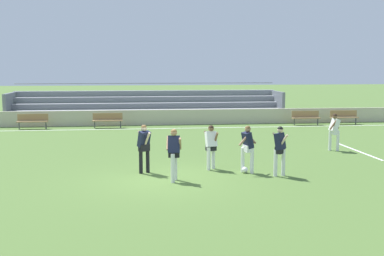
{
  "coord_description": "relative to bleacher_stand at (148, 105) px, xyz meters",
  "views": [
    {
      "loc": [
        -0.82,
        -15.26,
        3.72
      ],
      "look_at": [
        1.32,
        3.01,
        1.31
      ],
      "focal_mm": 44.04,
      "sensor_mm": 36.0,
      "label": 1
    }
  ],
  "objects": [
    {
      "name": "soccer_ball",
      "position": [
        2.98,
        -16.76,
        -0.97
      ],
      "size": [
        0.22,
        0.22,
        0.22
      ],
      "primitive_type": "sphere",
      "color": "white",
      "rests_on": "ground"
    },
    {
      "name": "player_white_on_ball",
      "position": [
        1.88,
        -16.03,
        -0.12
      ],
      "size": [
        0.47,
        0.6,
        1.62
      ],
      "color": "white",
      "rests_on": "ground"
    },
    {
      "name": "bench_near_bin",
      "position": [
        -7.0,
        -3.7,
        -0.54
      ],
      "size": [
        1.8,
        0.4,
        0.9
      ],
      "color": "#99754C",
      "rests_on": "ground"
    },
    {
      "name": "bleacher_stand",
      "position": [
        0.0,
        0.0,
        0.0
      ],
      "size": [
        18.6,
        3.23,
        2.55
      ],
      "color": "#B2B2B7",
      "rests_on": "ground"
    },
    {
      "name": "player_white_wide_left",
      "position": [
        7.91,
        -12.88,
        -0.1
      ],
      "size": [
        0.63,
        0.45,
        1.66
      ],
      "color": "white",
      "rests_on": "ground"
    },
    {
      "name": "ground_plane",
      "position": [
        0.07,
        -17.39,
        -1.08
      ],
      "size": [
        160.0,
        160.0,
        0.0
      ],
      "primitive_type": "plane",
      "color": "#4C6B30"
    },
    {
      "name": "bench_centre_sideline",
      "position": [
        9.99,
        -3.7,
        -0.54
      ],
      "size": [
        1.8,
        0.4,
        0.9
      ],
      "color": "#99754C",
      "rests_on": "ground"
    },
    {
      "name": "field_line_sideline",
      "position": [
        0.07,
        -4.44,
        -1.08
      ],
      "size": [
        44.0,
        0.12,
        0.01
      ],
      "primitive_type": "cube",
      "color": "white",
      "rests_on": "ground"
    },
    {
      "name": "bench_far_right",
      "position": [
        12.56,
        -3.7,
        -0.54
      ],
      "size": [
        1.8,
        0.4,
        0.9
      ],
      "color": "#99754C",
      "rests_on": "ground"
    },
    {
      "name": "field_line_penalty_mark",
      "position": [
        8.95,
        -13.06,
        -1.08
      ],
      "size": [
        0.12,
        4.4,
        0.01
      ],
      "primitive_type": "cube",
      "color": "white",
      "rests_on": "ground"
    },
    {
      "name": "bench_near_wall_gap",
      "position": [
        -2.56,
        -3.7,
        -0.54
      ],
      "size": [
        1.8,
        0.4,
        0.9
      ],
      "color": "#99754C",
      "rests_on": "ground"
    },
    {
      "name": "player_dark_overlapping",
      "position": [
        0.41,
        -17.66,
        -0.05
      ],
      "size": [
        0.51,
        0.59,
        1.72
      ],
      "color": "white",
      "rests_on": "ground"
    },
    {
      "name": "player_dark_deep_cover",
      "position": [
        -0.54,
        -16.34,
        -0.06
      ],
      "size": [
        0.51,
        0.65,
        1.71
      ],
      "color": "black",
      "rests_on": "ground"
    },
    {
      "name": "sideline_wall",
      "position": [
        0.07,
        -2.59,
        -0.6
      ],
      "size": [
        48.0,
        0.16,
        0.97
      ],
      "primitive_type": "cube",
      "color": "beige",
      "rests_on": "ground"
    },
    {
      "name": "player_dark_pressing_high",
      "position": [
        4.05,
        -17.34,
        -0.06
      ],
      "size": [
        0.49,
        0.68,
        1.71
      ],
      "color": "white",
      "rests_on": "ground"
    },
    {
      "name": "player_dark_trailing_run",
      "position": [
        3.07,
        -16.72,
        -0.09
      ],
      "size": [
        0.74,
        0.47,
        1.67
      ],
      "color": "white",
      "rests_on": "ground"
    }
  ]
}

